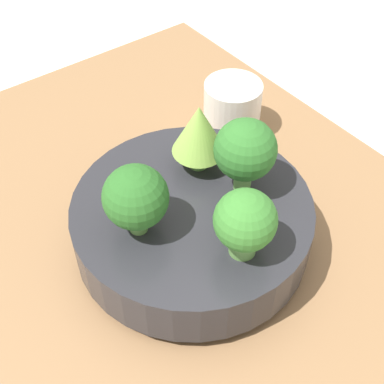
# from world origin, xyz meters

# --- Properties ---
(ground_plane) EXTENTS (6.00, 6.00, 0.00)m
(ground_plane) POSITION_xyz_m (0.00, 0.00, 0.00)
(ground_plane) COLOR silver
(table) EXTENTS (0.81, 0.66, 0.04)m
(table) POSITION_xyz_m (0.00, 0.00, 0.02)
(table) COLOR olive
(table) RESTS_ON ground_plane
(bowl) EXTENTS (0.27, 0.27, 0.07)m
(bowl) POSITION_xyz_m (0.03, 0.02, 0.08)
(bowl) COLOR #28282D
(bowl) RESTS_ON table
(broccoli_floret_right) EXTENTS (0.06, 0.06, 0.08)m
(broccoli_floret_right) POSITION_xyz_m (0.11, 0.02, 0.16)
(broccoli_floret_right) COLOR #609347
(broccoli_floret_right) RESTS_ON bowl
(broccoli_floret_front) EXTENTS (0.07, 0.07, 0.08)m
(broccoli_floret_front) POSITION_xyz_m (0.02, -0.05, 0.16)
(broccoli_floret_front) COLOR #609347
(broccoli_floret_front) RESTS_ON bowl
(broccoli_floret_back) EXTENTS (0.07, 0.07, 0.09)m
(broccoli_floret_back) POSITION_xyz_m (0.04, 0.08, 0.17)
(broccoli_floret_back) COLOR #609347
(broccoli_floret_back) RESTS_ON bowl
(romanesco_piece_far) EXTENTS (0.06, 0.06, 0.09)m
(romanesco_piece_far) POSITION_xyz_m (-0.02, 0.06, 0.17)
(romanesco_piece_far) COLOR #6BA34C
(romanesco_piece_far) RESTS_ON bowl
(cup) EXTENTS (0.08, 0.08, 0.08)m
(cup) POSITION_xyz_m (-0.11, 0.19, 0.08)
(cup) COLOR silver
(cup) RESTS_ON table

